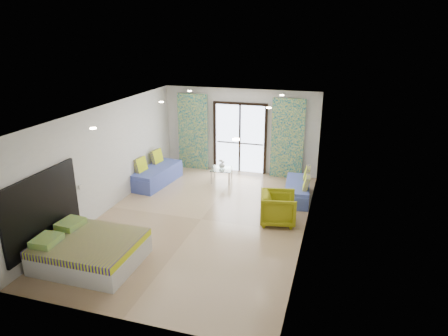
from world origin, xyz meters
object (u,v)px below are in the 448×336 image
(daybed_right, at_px, (298,190))
(armchair, at_px, (278,207))
(bed, at_px, (89,251))
(daybed_left, at_px, (156,175))
(coffee_table, at_px, (222,170))

(daybed_right, distance_m, armchair, 1.64)
(daybed_right, height_order, armchair, armchair)
(bed, bearing_deg, daybed_right, 51.06)
(daybed_left, relative_size, coffee_table, 2.71)
(daybed_right, bearing_deg, coffee_table, 159.65)
(daybed_right, bearing_deg, armchair, -104.81)
(armchair, bearing_deg, daybed_left, 58.05)
(daybed_right, relative_size, coffee_table, 2.39)
(daybed_left, distance_m, coffee_table, 1.98)
(bed, xyz_separation_m, daybed_right, (3.59, 4.44, -0.02))
(coffee_table, bearing_deg, daybed_right, -15.60)
(bed, height_order, coffee_table, coffee_table)
(coffee_table, distance_m, armchair, 3.11)
(coffee_table, bearing_deg, armchair, -47.11)
(bed, bearing_deg, armchair, 40.63)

